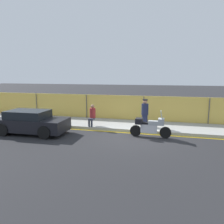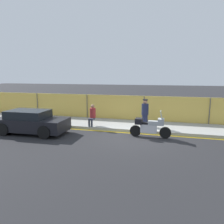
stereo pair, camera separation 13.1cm
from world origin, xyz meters
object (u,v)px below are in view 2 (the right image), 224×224
at_px(person_seated_on_curb, 92,114).
at_px(parked_car_right_down_street, 31,122).
at_px(motorcycle, 150,126).
at_px(officer_standing, 145,113).

distance_m(person_seated_on_curb, parked_car_right_down_street, 3.63).
bearing_deg(motorcycle, person_seated_on_curb, 163.18).
bearing_deg(officer_standing, person_seated_on_curb, -167.57).
bearing_deg(person_seated_on_curb, parked_car_right_down_street, -144.83).
xyz_separation_m(officer_standing, person_seated_on_curb, (-3.19, -0.70, -0.11)).
height_order(motorcycle, parked_car_right_down_street, motorcycle).
xyz_separation_m(motorcycle, officer_standing, (-0.48, 1.80, 0.43)).
bearing_deg(person_seated_on_curb, officer_standing, 12.43).
height_order(motorcycle, officer_standing, officer_standing).
height_order(motorcycle, person_seated_on_curb, person_seated_on_curb).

